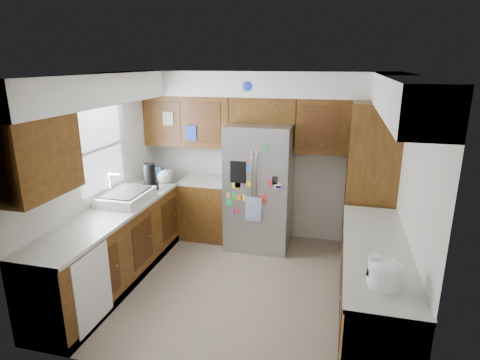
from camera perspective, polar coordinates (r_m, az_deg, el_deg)
name	(u,v)px	position (r m, az deg, el deg)	size (l,w,h in m)	color
floor	(239,285)	(5.06, -0.19, -14.74)	(3.60, 3.60, 0.00)	gray
room_shell	(238,132)	(4.78, -0.34, 6.82)	(3.64, 3.24, 2.52)	silver
left_counter_run	(136,240)	(5.35, -14.54, -8.32)	(1.36, 3.20, 0.92)	#3E240C
right_counter_run	(373,293)	(4.34, 18.35, -14.97)	(0.63, 2.25, 0.92)	#3E240C
pantry	(370,183)	(5.58, 17.98, -0.47)	(0.60, 0.90, 2.15)	#3E240C
fridge	(260,187)	(5.77, 2.80, -0.93)	(0.90, 0.79, 1.80)	#99999E
bridge_cabinet	(264,109)	(5.76, 3.41, 9.99)	(0.96, 0.34, 0.35)	#3E240C
fridge_top_items	(257,87)	(5.69, 2.50, 13.06)	(0.56, 0.32, 0.31)	blue
sink_assembly	(126,197)	(5.27, -15.92, -2.28)	(0.52, 0.70, 0.37)	white
left_counter_clutter	(156,177)	(5.82, -11.90, 0.44)	(0.37, 0.84, 0.38)	black
rice_cooker	(386,272)	(3.42, 19.99, -12.22)	(0.27, 0.26, 0.23)	white
paper_towel	(375,269)	(3.43, 18.61, -11.92)	(0.11, 0.11, 0.24)	white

